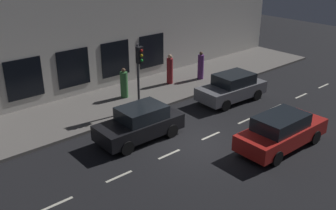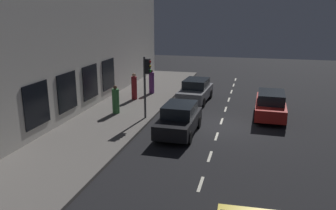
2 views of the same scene
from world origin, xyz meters
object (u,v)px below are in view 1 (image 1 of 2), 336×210
at_px(parked_car_2, 140,123).
at_px(pedestrian_0, 124,84).
at_px(pedestrian_2, 201,66).
at_px(parked_car_3, 232,88).
at_px(pedestrian_1, 170,70).
at_px(parked_car_0, 282,131).
at_px(traffic_light, 139,65).

distance_m(parked_car_2, pedestrian_0, 4.99).
distance_m(parked_car_2, pedestrian_2, 8.78).
bearing_deg(parked_car_3, pedestrian_1, 16.74).
relative_size(parked_car_2, parked_car_3, 0.97).
bearing_deg(parked_car_0, parked_car_2, -136.85).
relative_size(parked_car_2, pedestrian_0, 2.35).
height_order(pedestrian_0, pedestrian_1, pedestrian_1).
distance_m(traffic_light, parked_car_0, 7.65).
xyz_separation_m(parked_car_2, pedestrian_1, (4.52, -5.77, 0.24)).
height_order(parked_car_2, parked_car_3, same).
xyz_separation_m(parked_car_0, parked_car_2, (4.70, 4.19, -0.00)).
relative_size(parked_car_3, pedestrian_1, 2.24).
bearing_deg(parked_car_3, pedestrian_2, -13.77).
height_order(parked_car_0, pedestrian_0, pedestrian_0).
bearing_deg(parked_car_2, pedestrian_2, -62.81).
distance_m(parked_car_0, pedestrian_2, 9.34).
relative_size(parked_car_3, pedestrian_0, 2.42).
bearing_deg(pedestrian_1, parked_car_0, 50.27).
bearing_deg(pedestrian_1, traffic_light, -1.02).
xyz_separation_m(traffic_light, parked_car_0, (-7.00, -2.44, -1.89)).
xyz_separation_m(traffic_light, parked_car_3, (-2.00, -5.01, -1.89)).
bearing_deg(pedestrian_2, parked_car_2, -89.46).
distance_m(traffic_light, parked_car_3, 5.72).
bearing_deg(parked_car_2, pedestrian_0, -25.74).
height_order(parked_car_2, pedestrian_0, pedestrian_0).
bearing_deg(pedestrian_1, parked_car_3, 73.34).
bearing_deg(pedestrian_1, pedestrian_2, 133.06).
bearing_deg(traffic_light, parked_car_3, -111.70).
height_order(parked_car_3, pedestrian_2, pedestrian_2).
xyz_separation_m(parked_car_3, pedestrian_1, (4.22, 1.00, 0.23)).
height_order(parked_car_3, pedestrian_0, pedestrian_0).
relative_size(pedestrian_0, pedestrian_2, 0.96).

